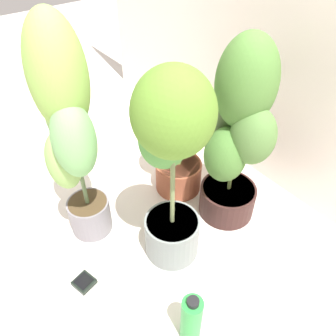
{
  "coord_description": "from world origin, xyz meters",
  "views": [
    {
      "loc": [
        0.74,
        -0.48,
        1.33
      ],
      "look_at": [
        -0.15,
        0.22,
        0.33
      ],
      "focal_mm": 35.87,
      "sensor_mm": 36.0,
      "label": 1
    }
  ],
  "objects_px": {
    "hygrometer_box": "(84,282)",
    "nutrient_bottle": "(191,319)",
    "potted_plant_back_left": "(179,130)",
    "potted_plant_center": "(171,157)",
    "potted_plant_back_center": "(237,134)",
    "potted_plant_front_left": "(68,127)"
  },
  "relations": [
    {
      "from": "potted_plant_back_left",
      "to": "potted_plant_front_left",
      "type": "bearing_deg",
      "value": -91.99
    },
    {
      "from": "potted_plant_center",
      "to": "nutrient_bottle",
      "type": "xyz_separation_m",
      "value": [
        0.36,
        -0.19,
        -0.42
      ]
    },
    {
      "from": "potted_plant_front_left",
      "to": "hygrometer_box",
      "type": "distance_m",
      "value": 0.67
    },
    {
      "from": "potted_plant_front_left",
      "to": "nutrient_bottle",
      "type": "bearing_deg",
      "value": 4.29
    },
    {
      "from": "potted_plant_back_left",
      "to": "potted_plant_center",
      "type": "distance_m",
      "value": 0.45
    },
    {
      "from": "potted_plant_back_center",
      "to": "potted_plant_back_left",
      "type": "bearing_deg",
      "value": -167.01
    },
    {
      "from": "potted_plant_center",
      "to": "hygrometer_box",
      "type": "distance_m",
      "value": 0.68
    },
    {
      "from": "potted_plant_back_center",
      "to": "nutrient_bottle",
      "type": "relative_size",
      "value": 3.52
    },
    {
      "from": "potted_plant_back_left",
      "to": "potted_plant_center",
      "type": "xyz_separation_m",
      "value": [
        0.31,
        -0.29,
        0.17
      ]
    },
    {
      "from": "potted_plant_back_left",
      "to": "potted_plant_back_center",
      "type": "distance_m",
      "value": 0.33
    },
    {
      "from": "potted_plant_back_left",
      "to": "potted_plant_back_center",
      "type": "relative_size",
      "value": 0.76
    },
    {
      "from": "potted_plant_center",
      "to": "potted_plant_back_center",
      "type": "bearing_deg",
      "value": 90.26
    },
    {
      "from": "nutrient_bottle",
      "to": "potted_plant_front_left",
      "type": "bearing_deg",
      "value": -175.71
    },
    {
      "from": "potted_plant_back_left",
      "to": "hygrometer_box",
      "type": "bearing_deg",
      "value": -71.57
    },
    {
      "from": "potted_plant_back_center",
      "to": "hygrometer_box",
      "type": "xyz_separation_m",
      "value": [
        -0.07,
        -0.77,
        -0.48
      ]
    },
    {
      "from": "potted_plant_center",
      "to": "nutrient_bottle",
      "type": "relative_size",
      "value": 3.45
    },
    {
      "from": "hygrometer_box",
      "to": "potted_plant_front_left",
      "type": "bearing_deg",
      "value": -48.6
    },
    {
      "from": "potted_plant_front_left",
      "to": "potted_plant_center",
      "type": "xyz_separation_m",
      "value": [
        0.32,
        0.24,
        -0.06
      ]
    },
    {
      "from": "nutrient_bottle",
      "to": "hygrometer_box",
      "type": "bearing_deg",
      "value": -153.08
    },
    {
      "from": "potted_plant_front_left",
      "to": "potted_plant_back_center",
      "type": "bearing_deg",
      "value": 61.79
    },
    {
      "from": "potted_plant_front_left",
      "to": "hygrometer_box",
      "type": "xyz_separation_m",
      "value": [
        0.25,
        -0.17,
        -0.59
      ]
    },
    {
      "from": "hygrometer_box",
      "to": "nutrient_bottle",
      "type": "xyz_separation_m",
      "value": [
        0.44,
        0.22,
        0.11
      ]
    }
  ]
}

